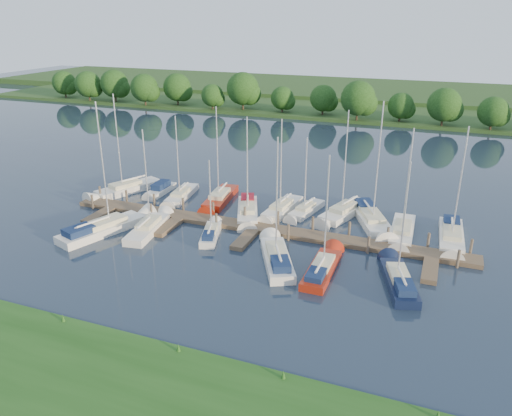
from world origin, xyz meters
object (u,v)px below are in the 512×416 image
(dock, at_px, (254,230))
(motorboat, at_px, (160,190))
(sailboat_n_5, at_px, (281,210))
(sailboat_n_0, at_px, (125,190))
(sailboat_s_2, at_px, (211,234))

(dock, relative_size, motorboat, 7.46)
(motorboat, relative_size, sailboat_n_5, 0.52)
(dock, bearing_deg, sailboat_n_5, 81.83)
(motorboat, bearing_deg, sailboat_n_0, 16.89)
(dock, distance_m, sailboat_n_0, 18.62)
(sailboat_n_0, bearing_deg, dock, -172.69)
(motorboat, height_order, sailboat_s_2, sailboat_s_2)
(sailboat_n_5, bearing_deg, sailboat_s_2, 68.85)
(sailboat_n_0, height_order, sailboat_n_5, sailboat_n_0)
(sailboat_n_5, height_order, sailboat_s_2, sailboat_n_5)
(sailboat_n_5, bearing_deg, motorboat, 2.99)
(sailboat_n_5, relative_size, sailboat_s_2, 1.34)
(sailboat_n_0, xyz_separation_m, sailboat_n_5, (18.74, 0.67, -0.01))
(sailboat_n_0, relative_size, motorboat, 2.20)
(motorboat, height_order, sailboat_n_5, sailboat_n_5)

